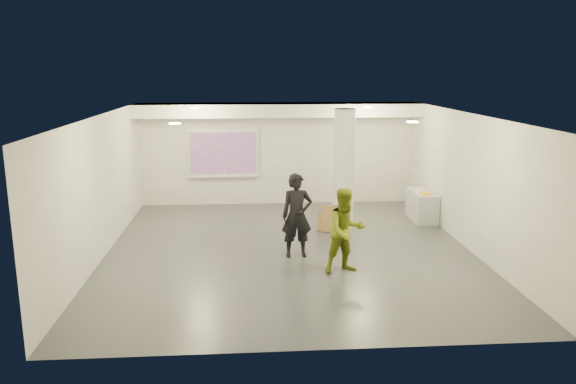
{
  "coord_description": "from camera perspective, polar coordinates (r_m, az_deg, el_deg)",
  "views": [
    {
      "loc": [
        -0.9,
        -11.83,
        3.97
      ],
      "look_at": [
        0.0,
        0.4,
        1.25
      ],
      "focal_mm": 35.0,
      "sensor_mm": 36.0,
      "label": 1
    }
  ],
  "objects": [
    {
      "name": "papers_stack",
      "position": [
        15.41,
        13.11,
        0.23
      ],
      "size": [
        0.3,
        0.34,
        0.02
      ],
      "primitive_type": "cube",
      "rotation": [
        0.0,
        0.0,
        0.29
      ],
      "color": "silver",
      "rests_on": "credenza"
    },
    {
      "name": "downlight_nw",
      "position": [
        14.42,
        -9.47,
        8.4
      ],
      "size": [
        0.22,
        0.22,
        0.02
      ],
      "primitive_type": "cylinder",
      "color": "#FFDF99",
      "rests_on": "ceiling"
    },
    {
      "name": "man",
      "position": [
        11.07,
        5.9,
        -3.94
      ],
      "size": [
        0.97,
        0.85,
        1.7
      ],
      "primitive_type": "imported",
      "rotation": [
        0.0,
        0.0,
        0.29
      ],
      "color": "olive",
      "rests_on": "floor"
    },
    {
      "name": "wall_left",
      "position": [
        12.47,
        -18.51,
        0.43
      ],
      "size": [
        0.01,
        9.0,
        3.0
      ],
      "primitive_type": "cube",
      "color": "beige",
      "rests_on": "floor"
    },
    {
      "name": "wall_back",
      "position": [
        16.54,
        -1.04,
        3.92
      ],
      "size": [
        8.0,
        0.01,
        3.0
      ],
      "primitive_type": "cube",
      "color": "beige",
      "rests_on": "floor"
    },
    {
      "name": "cardboard_back",
      "position": [
        13.95,
        4.68,
        -2.67
      ],
      "size": [
        0.62,
        0.28,
        0.66
      ],
      "primitive_type": "cube",
      "rotation": [
        -0.18,
        0.0,
        0.18
      ],
      "color": "olive",
      "rests_on": "floor"
    },
    {
      "name": "woman",
      "position": [
        11.91,
        0.91,
        -2.42
      ],
      "size": [
        0.69,
        0.47,
        1.8
      ],
      "primitive_type": "imported",
      "rotation": [
        0.0,
        0.0,
        0.07
      ],
      "color": "black",
      "rests_on": "floor"
    },
    {
      "name": "credenza",
      "position": [
        15.33,
        13.46,
        -1.36
      ],
      "size": [
        0.59,
        1.34,
        0.77
      ],
      "primitive_type": "cube",
      "rotation": [
        0.0,
        0.0,
        -0.03
      ],
      "color": "#9FA3A5",
      "rests_on": "floor"
    },
    {
      "name": "postit_pad",
      "position": [
        14.97,
        13.82,
        -0.14
      ],
      "size": [
        0.28,
        0.34,
        0.03
      ],
      "primitive_type": "cube",
      "rotation": [
        0.0,
        0.0,
        0.2
      ],
      "color": "#FFBB0B",
      "rests_on": "credenza"
    },
    {
      "name": "projection_screen",
      "position": [
        16.48,
        -6.61,
        3.9
      ],
      "size": [
        2.1,
        0.13,
        1.42
      ],
      "color": "silver",
      "rests_on": "wall_back"
    },
    {
      "name": "column",
      "position": [
        14.05,
        5.7,
        2.32
      ],
      "size": [
        0.52,
        0.52,
        3.0
      ],
      "primitive_type": "cylinder",
      "color": "silver",
      "rests_on": "floor"
    },
    {
      "name": "downlight_ne",
      "position": [
        14.69,
        8.07,
        8.52
      ],
      "size": [
        0.22,
        0.22,
        0.02
      ],
      "primitive_type": "cylinder",
      "color": "#FFDF99",
      "rests_on": "ceiling"
    },
    {
      "name": "cardboard_front",
      "position": [
        13.93,
        3.88,
        -3.06
      ],
      "size": [
        0.47,
        0.3,
        0.47
      ],
      "primitive_type": "cube",
      "rotation": [
        -0.29,
        0.0,
        -0.31
      ],
      "color": "olive",
      "rests_on": "floor"
    },
    {
      "name": "floor",
      "position": [
        12.51,
        0.13,
        -6.0
      ],
      "size": [
        8.0,
        9.0,
        0.01
      ],
      "primitive_type": "cube",
      "color": "#373A3E",
      "rests_on": "ground"
    },
    {
      "name": "downlight_sw",
      "position": [
        10.45,
        -11.42,
        6.83
      ],
      "size": [
        0.22,
        0.22,
        0.02
      ],
      "primitive_type": "cylinder",
      "color": "#FFDF99",
      "rests_on": "ceiling"
    },
    {
      "name": "wall_right",
      "position": [
        13.04,
        17.96,
        0.97
      ],
      "size": [
        0.01,
        9.0,
        3.0
      ],
      "primitive_type": "cube",
      "color": "beige",
      "rests_on": "floor"
    },
    {
      "name": "ceiling",
      "position": [
        11.9,
        0.14,
        7.83
      ],
      "size": [
        8.0,
        9.0,
        0.01
      ],
      "primitive_type": "cube",
      "color": "silver",
      "rests_on": "floor"
    },
    {
      "name": "soffit_band",
      "position": [
        15.84,
        -0.95,
        8.34
      ],
      "size": [
        8.0,
        1.1,
        0.36
      ],
      "primitive_type": "cube",
      "color": "white",
      "rests_on": "ceiling"
    },
    {
      "name": "downlight_se",
      "position": [
        10.83,
        12.54,
        6.97
      ],
      "size": [
        0.22,
        0.22,
        0.02
      ],
      "primitive_type": "cylinder",
      "color": "#FFDF99",
      "rests_on": "ceiling"
    },
    {
      "name": "wall_front",
      "position": [
        7.78,
        2.65,
        -6.0
      ],
      "size": [
        8.0,
        0.01,
        3.0
      ],
      "primitive_type": "cube",
      "color": "beige",
      "rests_on": "floor"
    }
  ]
}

